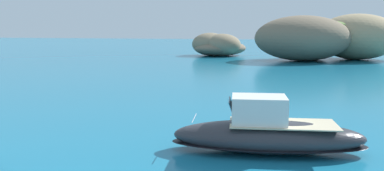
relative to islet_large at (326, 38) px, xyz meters
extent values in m
ellipsoid|color=#9E8966|center=(6.01, 2.34, 0.28)|extent=(20.11, 19.49, 9.06)
ellipsoid|color=#756651|center=(-2.68, 4.01, -0.95)|extent=(9.48, 9.62, 6.60)
ellipsoid|color=#756651|center=(-4.63, -3.27, 0.07)|extent=(21.11, 18.23, 8.64)
ellipsoid|color=#84755B|center=(4.54, 1.25, -0.74)|extent=(7.14, 8.78, 7.02)
ellipsoid|color=#84755B|center=(-2.58, 0.09, -0.73)|extent=(14.55, 14.86, 7.04)
ellipsoid|color=#9E8966|center=(-2.80, 0.95, -0.36)|extent=(10.79, 10.13, 7.78)
ellipsoid|color=olive|center=(0.82, 0.92, 2.50)|extent=(10.48, 9.52, 1.87)
ellipsoid|color=#84755B|center=(-21.46, 5.60, -1.77)|extent=(11.79, 11.64, 4.96)
ellipsoid|color=#84755B|center=(-24.35, 6.81, -1.68)|extent=(11.25, 11.34, 5.14)
ellipsoid|color=#756651|center=(-22.05, 6.75, -2.57)|extent=(15.57, 15.10, 3.36)
ellipsoid|color=#2D2D33|center=(-8.96, -62.55, -3.40)|extent=(10.20, 4.03, 1.69)
ellipsoid|color=black|center=(-8.96, -62.55, -3.78)|extent=(10.40, 4.11, 0.20)
cube|color=#C6B793|center=(-8.22, -62.47, -2.69)|extent=(5.71, 3.10, 0.06)
cube|color=silver|center=(-9.46, -62.60, -1.96)|extent=(2.99, 2.37, 1.39)
cube|color=#2D4756|center=(-10.86, -62.75, -1.82)|extent=(0.51, 1.96, 0.74)
cylinder|color=silver|center=(-12.82, -62.96, -2.51)|extent=(0.26, 2.08, 0.04)
camera|label=1|loc=(-8.38, -83.31, 2.30)|focal=37.66mm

